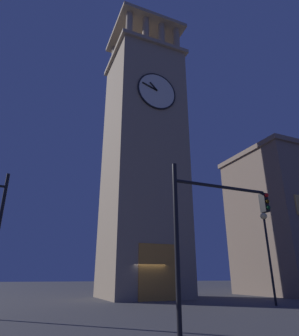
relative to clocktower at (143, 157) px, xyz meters
The scene contains 4 objects.
ground_plane 12.68m from the clocktower, 73.37° to the left, with size 200.00×200.00×0.00m, color #424247.
clocktower is the anchor object (origin of this frame).
traffic_signal_mid 18.04m from the clocktower, 77.10° to the left, with size 4.18×0.41×5.42m.
street_lamp 13.53m from the clocktower, 118.58° to the left, with size 0.44×0.44×5.65m.
Camera 1 is at (8.81, 21.51, 1.62)m, focal length 30.88 mm.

